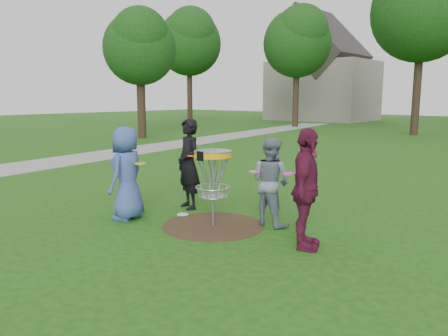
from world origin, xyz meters
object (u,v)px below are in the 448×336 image
Objects in this scene: player_blue at (127,173)px; player_maroon at (306,189)px; disc_golf_basket at (213,169)px; player_grey at (271,181)px; player_black at (189,164)px.

player_maroon is at bearing 83.18° from player_blue.
player_blue reaches higher than disc_golf_basket.
player_grey is at bearing 44.25° from disc_golf_basket.
player_black is at bearing 56.69° from player_maroon.
player_maroon is (3.34, 0.69, 0.04)m from player_blue.
player_black reaches higher than player_maroon.
disc_golf_basket is at bearing 95.55° from player_blue.
disc_golf_basket is at bearing -6.73° from player_black.
player_black is 1.32× the size of disc_golf_basket.
player_grey is (2.25, 1.39, -0.08)m from player_blue.
player_blue is at bearing 36.52° from player_grey.
player_black reaches higher than player_grey.
disc_golf_basket is (1.52, 0.68, 0.15)m from player_blue.
player_maroon is at bearing 9.21° from player_black.
player_blue reaches higher than player_grey.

